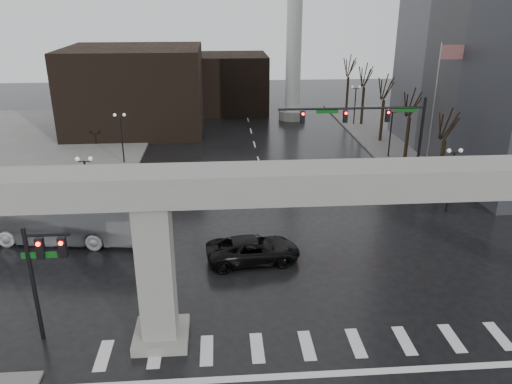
# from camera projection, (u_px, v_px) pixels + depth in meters

# --- Properties ---
(ground) EXTENTS (160.00, 160.00, 0.00)m
(ground) POSITION_uv_depth(u_px,v_px,m) (304.00, 332.00, 24.87)
(ground) COLOR black
(ground) RESTS_ON ground
(sidewalk_ne) EXTENTS (28.00, 36.00, 0.15)m
(sidewalk_ne) POSITION_uv_depth(u_px,v_px,m) (468.00, 135.00, 60.07)
(sidewalk_ne) COLOR slate
(sidewalk_ne) RESTS_ON ground
(sidewalk_nw) EXTENTS (28.00, 36.00, 0.15)m
(sidewalk_nw) POSITION_uv_depth(u_px,v_px,m) (24.00, 144.00, 56.43)
(sidewalk_nw) COLOR slate
(sidewalk_nw) RESTS_ON ground
(elevated_guideway) EXTENTS (48.00, 2.60, 8.70)m
(elevated_guideway) POSITION_uv_depth(u_px,v_px,m) (337.00, 205.00, 22.44)
(elevated_guideway) COLOR gray
(elevated_guideway) RESTS_ON ground
(building_far_left) EXTENTS (16.00, 14.00, 10.00)m
(building_far_left) POSITION_uv_depth(u_px,v_px,m) (136.00, 89.00, 61.03)
(building_far_left) COLOR black
(building_far_left) RESTS_ON ground
(building_far_mid) EXTENTS (10.00, 10.00, 8.00)m
(building_far_mid) POSITION_uv_depth(u_px,v_px,m) (231.00, 83.00, 71.51)
(building_far_mid) COLOR black
(building_far_mid) RESTS_ON ground
(smokestack) EXTENTS (3.60, 3.60, 30.00)m
(smokestack) POSITION_uv_depth(u_px,v_px,m) (295.00, 15.00, 63.08)
(smokestack) COLOR silver
(smokestack) RESTS_ON ground
(signal_mast_arm) EXTENTS (12.12, 0.43, 8.00)m
(signal_mast_arm) POSITION_uv_depth(u_px,v_px,m) (377.00, 125.00, 40.81)
(signal_mast_arm) COLOR black
(signal_mast_arm) RESTS_ON ground
(signal_left_pole) EXTENTS (2.30, 0.30, 6.00)m
(signal_left_pole) POSITION_uv_depth(u_px,v_px,m) (42.00, 265.00, 22.99)
(signal_left_pole) COLOR black
(signal_left_pole) RESTS_ON ground
(flagpole_assembly) EXTENTS (2.06, 0.12, 12.00)m
(flagpole_assembly) POSITION_uv_depth(u_px,v_px,m) (438.00, 95.00, 43.60)
(flagpole_assembly) COLOR silver
(flagpole_assembly) RESTS_ON ground
(lamp_right_0) EXTENTS (1.22, 0.32, 5.11)m
(lamp_right_0) POSITION_uv_depth(u_px,v_px,m) (452.00, 169.00, 37.54)
(lamp_right_0) COLOR black
(lamp_right_0) RESTS_ON ground
(lamp_right_1) EXTENTS (1.22, 0.32, 5.11)m
(lamp_right_1) POSITION_uv_depth(u_px,v_px,m) (391.00, 125.00, 50.52)
(lamp_right_1) COLOR black
(lamp_right_1) RESTS_ON ground
(lamp_right_2) EXTENTS (1.22, 0.32, 5.11)m
(lamp_right_2) POSITION_uv_depth(u_px,v_px,m) (355.00, 98.00, 63.51)
(lamp_right_2) COLOR black
(lamp_right_2) RESTS_ON ground
(lamp_left_0) EXTENTS (1.22, 0.32, 5.11)m
(lamp_left_0) POSITION_uv_depth(u_px,v_px,m) (86.00, 179.00, 35.65)
(lamp_left_0) COLOR black
(lamp_left_0) RESTS_ON ground
(lamp_left_1) EXTENTS (1.22, 0.32, 5.11)m
(lamp_left_1) POSITION_uv_depth(u_px,v_px,m) (121.00, 130.00, 48.64)
(lamp_left_1) COLOR black
(lamp_left_1) RESTS_ON ground
(lamp_left_2) EXTENTS (1.22, 0.32, 5.11)m
(lamp_left_2) POSITION_uv_depth(u_px,v_px,m) (141.00, 102.00, 61.62)
(lamp_left_2) COLOR black
(lamp_left_2) RESTS_ON ground
(tree_right_0) EXTENTS (1.09, 1.58, 7.50)m
(tree_right_0) POSITION_uv_depth(u_px,v_px,m) (442.00, 161.00, 41.59)
(tree_right_0) COLOR black
(tree_right_0) RESTS_ON ground
(tree_right_1) EXTENTS (1.09, 1.61, 7.67)m
(tree_right_1) POSITION_uv_depth(u_px,v_px,m) (408.00, 136.00, 48.98)
(tree_right_1) COLOR black
(tree_right_1) RESTS_ON ground
(tree_right_2) EXTENTS (1.10, 1.63, 7.85)m
(tree_right_2) POSITION_uv_depth(u_px,v_px,m) (382.00, 117.00, 56.38)
(tree_right_2) COLOR black
(tree_right_2) RESTS_ON ground
(tree_right_3) EXTENTS (1.11, 1.66, 8.02)m
(tree_right_3) POSITION_uv_depth(u_px,v_px,m) (363.00, 102.00, 63.78)
(tree_right_3) COLOR black
(tree_right_3) RESTS_ON ground
(tree_right_4) EXTENTS (1.12, 1.69, 8.19)m
(tree_right_4) POSITION_uv_depth(u_px,v_px,m) (348.00, 91.00, 71.18)
(tree_right_4) COLOR black
(tree_right_4) RESTS_ON ground
(pickup_truck) EXTENTS (6.14, 3.35, 1.63)m
(pickup_truck) POSITION_uv_depth(u_px,v_px,m) (253.00, 250.00, 31.24)
(pickup_truck) COLOR black
(pickup_truck) RESTS_ON ground
(city_bus) EXTENTS (13.46, 5.07, 3.66)m
(city_bus) POSITION_uv_depth(u_px,v_px,m) (50.00, 215.00, 33.77)
(city_bus) COLOR #B4B4B9
(city_bus) RESTS_ON ground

